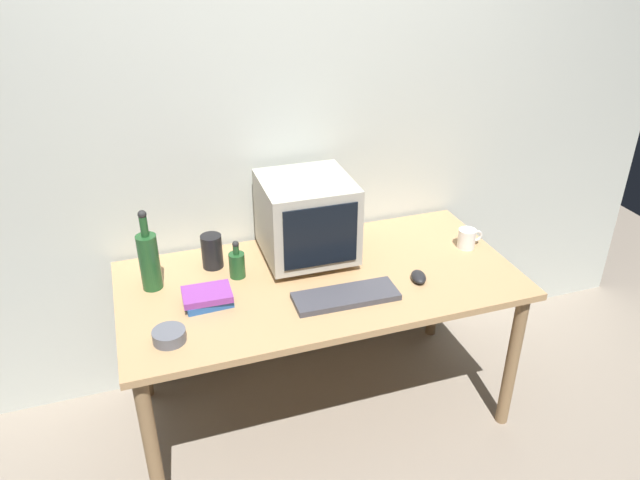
# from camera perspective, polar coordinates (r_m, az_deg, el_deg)

# --- Properties ---
(ground_plane) EXTENTS (6.00, 6.00, 0.00)m
(ground_plane) POSITION_cam_1_polar(r_m,az_deg,el_deg) (3.02, 0.00, -15.27)
(ground_plane) COLOR gray
(back_wall) EXTENTS (4.00, 0.08, 2.50)m
(back_wall) POSITION_cam_1_polar(r_m,az_deg,el_deg) (2.76, -3.18, 10.76)
(back_wall) COLOR beige
(back_wall) RESTS_ON ground
(desk) EXTENTS (1.66, 0.82, 0.73)m
(desk) POSITION_cam_1_polar(r_m,az_deg,el_deg) (2.62, 0.00, -4.98)
(desk) COLOR tan
(desk) RESTS_ON ground
(crt_monitor) EXTENTS (0.39, 0.39, 0.37)m
(crt_monitor) POSITION_cam_1_polar(r_m,az_deg,el_deg) (2.63, -1.26, 2.05)
(crt_monitor) COLOR #B2AD9E
(crt_monitor) RESTS_ON desk
(keyboard) EXTENTS (0.42, 0.16, 0.02)m
(keyboard) POSITION_cam_1_polar(r_m,az_deg,el_deg) (2.43, 2.42, -5.28)
(keyboard) COLOR #3F3F47
(keyboard) RESTS_ON desk
(computer_mouse) EXTENTS (0.08, 0.11, 0.04)m
(computer_mouse) POSITION_cam_1_polar(r_m,az_deg,el_deg) (2.58, 9.19, -3.41)
(computer_mouse) COLOR black
(computer_mouse) RESTS_ON desk
(bottle_tall) EXTENTS (0.08, 0.08, 0.35)m
(bottle_tall) POSITION_cam_1_polar(r_m,az_deg,el_deg) (2.53, -15.68, -1.76)
(bottle_tall) COLOR #1E4C23
(bottle_tall) RESTS_ON desk
(bottle_short) EXTENTS (0.07, 0.07, 0.17)m
(bottle_short) POSITION_cam_1_polar(r_m,az_deg,el_deg) (2.57, -7.76, -2.20)
(bottle_short) COLOR #1E4C23
(bottle_short) RESTS_ON desk
(book_stack) EXTENTS (0.19, 0.14, 0.06)m
(book_stack) POSITION_cam_1_polar(r_m,az_deg,el_deg) (2.43, -10.46, -5.29)
(book_stack) COLOR #28569E
(book_stack) RESTS_ON desk
(mug) EXTENTS (0.12, 0.08, 0.09)m
(mug) POSITION_cam_1_polar(r_m,az_deg,el_deg) (2.86, 13.59, 0.15)
(mug) COLOR white
(mug) RESTS_ON desk
(cd_spindle) EXTENTS (0.12, 0.12, 0.04)m
(cd_spindle) POSITION_cam_1_polar(r_m,az_deg,el_deg) (2.27, -13.90, -8.68)
(cd_spindle) COLOR #595B66
(cd_spindle) RESTS_ON desk
(metal_canister) EXTENTS (0.09, 0.09, 0.15)m
(metal_canister) POSITION_cam_1_polar(r_m,az_deg,el_deg) (2.65, -10.06, -1.04)
(metal_canister) COLOR black
(metal_canister) RESTS_ON desk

